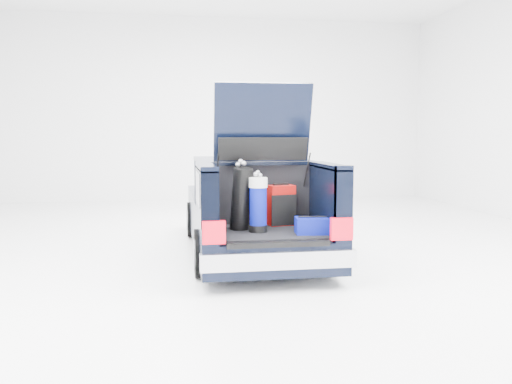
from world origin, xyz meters
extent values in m
plane|color=white|center=(0.00, 0.00, 0.00)|extent=(14.00, 14.00, 0.00)
cube|color=black|center=(0.00, 0.65, 0.50)|extent=(1.75, 3.00, 0.70)
cube|color=black|center=(0.00, 2.22, 0.40)|extent=(1.70, 0.30, 0.50)
cube|color=#AAAAB2|center=(0.00, 2.36, 0.33)|extent=(1.72, 0.10, 0.22)
cube|color=black|center=(0.00, 0.15, 1.12)|extent=(1.55, 1.95, 0.54)
cube|color=black|center=(0.00, 0.15, 1.41)|extent=(1.62, 2.05, 0.06)
cube|color=black|center=(0.00, -1.50, 0.35)|extent=(1.75, 1.30, 0.40)
cube|color=black|center=(0.00, -1.48, 0.57)|extent=(1.32, 1.18, 0.05)
cube|color=black|center=(-0.78, -1.50, 0.97)|extent=(0.20, 1.30, 0.85)
cube|color=black|center=(0.78, -1.50, 0.97)|extent=(0.20, 1.30, 0.85)
cube|color=black|center=(-0.78, -1.50, 1.41)|extent=(0.20, 1.30, 0.06)
cube|color=black|center=(0.78, -1.50, 1.41)|extent=(0.20, 1.30, 0.06)
cube|color=black|center=(0.00, -0.88, 0.97)|extent=(1.36, 0.08, 0.84)
cube|color=#AAAAB2|center=(0.00, -2.18, 0.38)|extent=(1.80, 0.12, 0.20)
cube|color=red|center=(-0.74, -2.15, 0.72)|extent=(0.26, 0.07, 0.26)
cube|color=red|center=(0.74, -2.15, 0.72)|extent=(0.26, 0.07, 0.26)
cube|color=black|center=(0.00, -2.15, 0.56)|extent=(1.20, 0.06, 0.06)
cube|color=black|center=(0.00, -1.05, 1.96)|extent=(1.28, 0.33, 1.03)
cube|color=black|center=(0.00, -1.01, 2.10)|extent=(0.95, 0.17, 0.54)
cylinder|color=black|center=(-0.82, 1.45, 0.31)|extent=(0.20, 0.62, 0.62)
cylinder|color=slate|center=(-0.82, 1.45, 0.31)|extent=(0.23, 0.36, 0.36)
cylinder|color=black|center=(0.82, 1.45, 0.31)|extent=(0.20, 0.62, 0.62)
cylinder|color=slate|center=(0.82, 1.45, 0.31)|extent=(0.23, 0.36, 0.36)
cylinder|color=black|center=(-0.82, -1.35, 0.31)|extent=(0.20, 0.62, 0.62)
cylinder|color=slate|center=(-0.82, -1.35, 0.31)|extent=(0.23, 0.36, 0.36)
cylinder|color=black|center=(0.82, -1.35, 0.31)|extent=(0.20, 0.62, 0.62)
cylinder|color=slate|center=(0.82, -1.35, 0.31)|extent=(0.23, 0.36, 0.36)
cube|color=#730603|center=(0.24, -1.08, 0.87)|extent=(0.38, 0.28, 0.54)
cube|color=black|center=(0.24, -1.08, 1.15)|extent=(0.22, 0.09, 0.03)
cube|color=black|center=(0.24, -1.18, 0.81)|extent=(0.35, 0.09, 0.41)
cylinder|color=black|center=(-0.33, -1.37, 1.00)|extent=(0.37, 0.42, 0.82)
cube|color=white|center=(-0.33, -1.26, 1.02)|extent=(0.09, 0.06, 0.28)
sphere|color=#99999E|center=(-0.36, -1.35, 1.43)|extent=(0.07, 0.07, 0.07)
sphere|color=#99999E|center=(-0.30, -1.39, 1.45)|extent=(0.07, 0.07, 0.07)
cylinder|color=black|center=(-0.14, -1.54, 0.64)|extent=(0.30, 0.30, 0.09)
cylinder|color=#050C7D|center=(-0.14, -1.54, 0.93)|extent=(0.28, 0.28, 0.48)
cylinder|color=white|center=(-0.14, -1.54, 1.22)|extent=(0.30, 0.30, 0.12)
sphere|color=#99999E|center=(-0.11, -1.52, 1.30)|extent=(0.06, 0.06, 0.06)
sphere|color=#99999E|center=(-0.14, -1.51, 1.34)|extent=(0.06, 0.06, 0.06)
cube|color=#050C7D|center=(0.50, -1.76, 0.70)|extent=(0.44, 0.31, 0.20)
cylinder|color=black|center=(0.50, -1.76, 0.81)|extent=(0.36, 0.05, 0.02)
camera|label=1|loc=(-1.21, -8.10, 1.80)|focal=38.00mm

